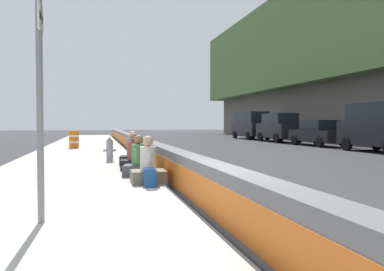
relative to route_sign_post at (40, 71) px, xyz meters
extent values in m
plane|color=#353538|center=(0.05, -2.62, -2.21)|extent=(160.00, 160.00, 0.00)
cube|color=#B5B2A8|center=(0.05, 0.03, -2.14)|extent=(80.00, 4.40, 0.14)
cube|color=slate|center=(0.05, -2.62, -1.79)|extent=(76.00, 0.44, 0.85)
cube|color=orange|center=(0.05, -2.39, -1.83)|extent=(74.48, 0.01, 0.54)
cylinder|color=gray|center=(0.00, 0.00, -0.27)|extent=(0.09, 0.09, 3.60)
cube|color=white|center=(0.00, -0.02, 0.73)|extent=(0.44, 0.02, 0.36)
cube|color=black|center=(0.00, -0.03, 0.73)|extent=(0.30, 0.01, 0.10)
cylinder|color=gray|center=(8.49, -1.19, -1.71)|extent=(0.24, 0.24, 0.72)
cone|color=gray|center=(8.49, -1.19, -1.27)|extent=(0.26, 0.26, 0.16)
cylinder|color=gray|center=(8.49, -1.36, -1.68)|extent=(0.10, 0.12, 0.10)
cylinder|color=gray|center=(8.49, -1.02, -1.68)|extent=(0.10, 0.12, 0.10)
cube|color=#706651|center=(3.16, -1.88, -1.93)|extent=(0.66, 0.78, 0.29)
cylinder|color=beige|center=(3.16, -1.88, -1.51)|extent=(0.37, 0.37, 0.55)
sphere|color=tan|center=(3.16, -1.88, -1.11)|extent=(0.24, 0.24, 0.24)
cylinder|color=beige|center=(3.37, -1.88, -1.56)|extent=(0.28, 0.13, 0.48)
cylinder|color=beige|center=(2.96, -1.88, -1.56)|extent=(0.28, 0.13, 0.48)
cube|color=#424247|center=(4.40, -1.79, -1.93)|extent=(0.82, 0.90, 0.28)
cylinder|color=#4C8951|center=(4.40, -1.79, -1.52)|extent=(0.36, 0.36, 0.54)
sphere|color=#8E6647|center=(4.40, -1.79, -1.13)|extent=(0.24, 0.24, 0.24)
cylinder|color=#4C8951|center=(4.60, -1.84, -1.57)|extent=(0.30, 0.19, 0.47)
cylinder|color=#4C8951|center=(4.21, -1.74, -1.57)|extent=(0.30, 0.19, 0.47)
cube|color=black|center=(5.78, -1.80, -1.93)|extent=(0.72, 0.83, 0.29)
cylinder|color=#AD3D33|center=(5.78, -1.80, -1.51)|extent=(0.37, 0.37, 0.54)
sphere|color=#8E6647|center=(5.78, -1.80, -1.12)|extent=(0.24, 0.24, 0.24)
cylinder|color=#AD3D33|center=(5.98, -1.82, -1.57)|extent=(0.29, 0.15, 0.48)
cylinder|color=#AD3D33|center=(5.58, -1.78, -1.57)|extent=(0.29, 0.15, 0.48)
cube|color=black|center=(7.05, -1.88, -1.92)|extent=(0.80, 0.90, 0.30)
cylinder|color=#427FB7|center=(7.05, -1.88, -1.49)|extent=(0.38, 0.38, 0.57)
sphere|color=beige|center=(7.05, -1.88, -1.08)|extent=(0.25, 0.25, 0.25)
cylinder|color=#427FB7|center=(7.26, -1.91, -1.55)|extent=(0.31, 0.18, 0.50)
cylinder|color=#427FB7|center=(6.84, -1.84, -1.55)|extent=(0.31, 0.18, 0.50)
cube|color=navy|center=(2.60, -1.83, -1.87)|extent=(0.32, 0.22, 0.40)
cube|color=navy|center=(2.60, -1.97, -1.93)|extent=(0.22, 0.06, 0.20)
cylinder|color=orange|center=(16.43, 0.48, -1.60)|extent=(0.52, 0.52, 0.95)
cylinder|color=white|center=(16.43, 0.48, -1.41)|extent=(0.54, 0.54, 0.10)
cylinder|color=white|center=(16.43, 0.48, -1.74)|extent=(0.54, 0.54, 0.10)
cube|color=black|center=(11.12, -14.92, -1.20)|extent=(5.15, 2.10, 1.30)
cube|color=black|center=(11.02, -14.92, -0.10)|extent=(4.15, 1.87, 0.90)
cylinder|color=black|center=(12.78, -14.02, -1.85)|extent=(0.73, 0.24, 0.72)
cylinder|color=black|center=(12.73, -15.90, -1.85)|extent=(0.73, 0.24, 0.72)
cube|color=black|center=(17.02, -14.93, -1.52)|extent=(4.56, 1.96, 0.72)
cube|color=black|center=(16.92, -14.93, -0.83)|extent=(2.26, 1.70, 0.66)
cylinder|color=black|center=(18.43, -14.01, -1.88)|extent=(0.67, 0.24, 0.66)
cylinder|color=black|center=(18.49, -15.74, -1.88)|extent=(0.67, 0.24, 0.66)
cylinder|color=black|center=(15.55, -14.12, -1.88)|extent=(0.67, 0.24, 0.66)
cylinder|color=black|center=(15.62, -15.84, -1.88)|extent=(0.67, 0.24, 0.66)
cube|color=black|center=(22.46, -14.82, -1.28)|extent=(4.83, 2.00, 1.10)
cube|color=black|center=(22.36, -14.82, -0.33)|extent=(3.13, 1.78, 0.80)
cylinder|color=black|center=(24.01, -13.92, -1.83)|extent=(0.76, 0.23, 0.76)
cylinder|color=black|center=(23.98, -15.77, -1.83)|extent=(0.76, 0.23, 0.76)
cylinder|color=black|center=(20.94, -13.87, -1.83)|extent=(0.76, 0.23, 0.76)
cylinder|color=black|center=(20.91, -15.71, -1.83)|extent=(0.76, 0.23, 0.76)
cube|color=black|center=(28.38, -14.87, -1.20)|extent=(5.13, 2.04, 1.30)
cube|color=black|center=(28.28, -14.87, -0.10)|extent=(4.13, 1.82, 0.90)
cylinder|color=black|center=(29.99, -13.90, -1.85)|extent=(0.72, 0.23, 0.72)
cylinder|color=black|center=(30.02, -15.79, -1.85)|extent=(0.72, 0.23, 0.72)
cylinder|color=black|center=(26.73, -13.95, -1.85)|extent=(0.72, 0.23, 0.72)
cylinder|color=black|center=(26.76, -15.83, -1.85)|extent=(0.72, 0.23, 0.72)
camera|label=1|loc=(-5.58, -0.75, -0.70)|focal=36.02mm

